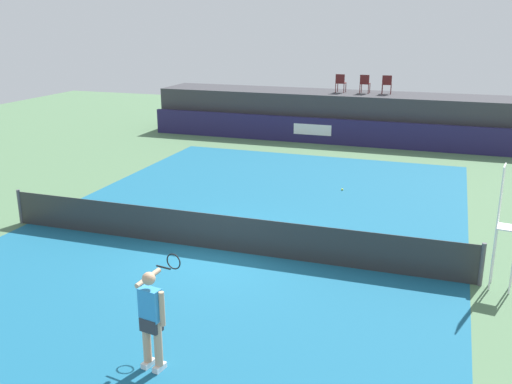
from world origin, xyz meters
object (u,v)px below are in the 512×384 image
object	(u,v)px
tennis_player	(152,317)
tennis_ball	(342,189)
spectator_chair_left	(365,83)
spectator_chair_center	(387,84)
umpire_chair	(503,219)
net_post_near	(20,207)
net_post_far	(482,264)
spectator_chair_far_left	(341,82)

from	to	relation	value
tennis_player	tennis_ball	bearing A→B (deg)	84.74
spectator_chair_left	tennis_player	bearing A→B (deg)	-90.81
spectator_chair_center	tennis_ball	distance (m)	9.52
umpire_chair	net_post_near	xyz separation A→B (m)	(-12.70, -0.02, -1.09)
net_post_far	tennis_player	world-z (taller)	tennis_player
spectator_chair_far_left	net_post_far	size ratio (longest dim) A/B	0.89
spectator_chair_center	net_post_near	world-z (taller)	spectator_chair_center
spectator_chair_center	net_post_far	xyz separation A→B (m)	(3.99, -15.37, -2.19)
tennis_ball	net_post_near	bearing A→B (deg)	-142.55
umpire_chair	spectator_chair_center	bearing A→B (deg)	105.63
spectator_chair_left	spectator_chair_center	size ratio (longest dim) A/B	1.00
spectator_chair_center	tennis_player	world-z (taller)	spectator_chair_center
spectator_chair_center	tennis_player	xyz separation A→B (m)	(-1.31, -20.49, -1.73)
spectator_chair_left	spectator_chair_center	world-z (taller)	same
spectator_chair_center	net_post_near	distance (m)	17.66
spectator_chair_center	net_post_far	size ratio (longest dim) A/B	0.89
net_post_far	spectator_chair_far_left	bearing A→B (deg)	112.05
spectator_chair_center	umpire_chair	bearing A→B (deg)	-74.37
spectator_chair_left	tennis_player	xyz separation A→B (m)	(-0.29, -20.42, -1.73)
spectator_chair_center	tennis_player	bearing A→B (deg)	-93.66
umpire_chair	tennis_player	world-z (taller)	umpire_chair
spectator_chair_center	tennis_ball	world-z (taller)	spectator_chair_center
spectator_chair_far_left	net_post_near	distance (m)	16.60
spectator_chair_center	spectator_chair_far_left	bearing A→B (deg)	-176.12
spectator_chair_left	spectator_chair_far_left	bearing A→B (deg)	-175.94
spectator_chair_far_left	tennis_player	size ratio (longest dim) A/B	0.50
spectator_chair_center	net_post_far	world-z (taller)	spectator_chair_center
spectator_chair_far_left	spectator_chair_center	world-z (taller)	same
spectator_chair_center	net_post_far	distance (m)	16.03
net_post_near	tennis_player	xyz separation A→B (m)	(7.10, -5.11, 0.46)
spectator_chair_left	tennis_ball	xyz separation A→B (m)	(0.76, -9.07, -2.66)
spectator_chair_far_left	net_post_far	xyz separation A→B (m)	(6.17, -15.23, -2.19)
net_post_far	tennis_ball	xyz separation A→B (m)	(-4.26, 6.24, -0.46)
spectator_chair_far_left	tennis_ball	distance (m)	9.56
spectator_chair_left	net_post_near	distance (m)	17.14
net_post_far	net_post_near	bearing A→B (deg)	180.00
spectator_chair_far_left	tennis_ball	world-z (taller)	spectator_chair_far_left
umpire_chair	tennis_ball	bearing A→B (deg)	126.25
net_post_far	tennis_player	distance (m)	7.38
umpire_chair	net_post_far	bearing A→B (deg)	-176.91
spectator_chair_far_left	spectator_chair_left	world-z (taller)	same
spectator_chair_left	tennis_ball	size ratio (longest dim) A/B	13.06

